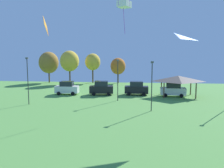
{
  "coord_description": "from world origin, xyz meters",
  "views": [
    {
      "loc": [
        1.68,
        0.0,
        7.38
      ],
      "look_at": [
        0.13,
        15.45,
        5.37
      ],
      "focal_mm": 38.0,
      "sensor_mm": 36.0,
      "label": 1
    }
  ],
  "objects_px": {
    "parked_car_third_from_left": "(136,88)",
    "treeline_tree_1": "(70,61)",
    "kite_flying_5": "(46,26)",
    "treeline_tree_3": "(118,66)",
    "park_pavilion": "(178,79)",
    "light_post_0": "(28,78)",
    "treeline_tree_2": "(93,62)",
    "parked_car_second_from_left": "(101,88)",
    "light_post_1": "(152,83)",
    "parked_car_rightmost_in_row": "(173,90)",
    "treeline_tree_0": "(49,63)",
    "light_post_3": "(118,78)",
    "kite_flying_6": "(173,43)",
    "parked_car_leftmost": "(67,88)"
  },
  "relations": [
    {
      "from": "parked_car_rightmost_in_row",
      "to": "light_post_3",
      "type": "xyz_separation_m",
      "value": [
        -9.18,
        -4.61,
        2.45
      ]
    },
    {
      "from": "treeline_tree_2",
      "to": "treeline_tree_3",
      "type": "bearing_deg",
      "value": 2.05
    },
    {
      "from": "treeline_tree_3",
      "to": "light_post_3",
      "type": "bearing_deg",
      "value": -85.8
    },
    {
      "from": "park_pavilion",
      "to": "treeline_tree_3",
      "type": "height_order",
      "value": "treeline_tree_3"
    },
    {
      "from": "parked_car_second_from_left",
      "to": "treeline_tree_0",
      "type": "bearing_deg",
      "value": 128.49
    },
    {
      "from": "parked_car_second_from_left",
      "to": "parked_car_rightmost_in_row",
      "type": "relative_size",
      "value": 1.0
    },
    {
      "from": "parked_car_third_from_left",
      "to": "treeline_tree_3",
      "type": "xyz_separation_m",
      "value": [
        -4.58,
        16.88,
        3.0
      ]
    },
    {
      "from": "treeline_tree_2",
      "to": "parked_car_third_from_left",
      "type": "bearing_deg",
      "value": -56.69
    },
    {
      "from": "kite_flying_5",
      "to": "treeline_tree_1",
      "type": "height_order",
      "value": "kite_flying_5"
    },
    {
      "from": "light_post_3",
      "to": "treeline_tree_1",
      "type": "xyz_separation_m",
      "value": [
        -13.21,
        19.67,
        1.9
      ]
    },
    {
      "from": "kite_flying_5",
      "to": "parked_car_leftmost",
      "type": "bearing_deg",
      "value": 60.01
    },
    {
      "from": "park_pavilion",
      "to": "treeline_tree_2",
      "type": "height_order",
      "value": "treeline_tree_2"
    },
    {
      "from": "parked_car_second_from_left",
      "to": "light_post_1",
      "type": "relative_size",
      "value": 0.68
    },
    {
      "from": "park_pavilion",
      "to": "light_post_0",
      "type": "relative_size",
      "value": 0.98
    },
    {
      "from": "treeline_tree_1",
      "to": "parked_car_third_from_left",
      "type": "bearing_deg",
      "value": -41.06
    },
    {
      "from": "treeline_tree_0",
      "to": "light_post_1",
      "type": "bearing_deg",
      "value": -49.39
    },
    {
      "from": "parked_car_rightmost_in_row",
      "to": "park_pavilion",
      "type": "bearing_deg",
      "value": 11.86
    },
    {
      "from": "parked_car_leftmost",
      "to": "park_pavilion",
      "type": "xyz_separation_m",
      "value": [
        19.58,
        -0.05,
        1.9
      ]
    },
    {
      "from": "light_post_1",
      "to": "treeline_tree_2",
      "type": "bearing_deg",
      "value": 114.18
    },
    {
      "from": "treeline_tree_3",
      "to": "light_post_0",
      "type": "bearing_deg",
      "value": -112.71
    },
    {
      "from": "park_pavilion",
      "to": "parked_car_second_from_left",
      "type": "bearing_deg",
      "value": 178.76
    },
    {
      "from": "kite_flying_5",
      "to": "parked_car_second_from_left",
      "type": "bearing_deg",
      "value": 25.2
    },
    {
      "from": "park_pavilion",
      "to": "treeline_tree_0",
      "type": "bearing_deg",
      "value": 149.86
    },
    {
      "from": "parked_car_rightmost_in_row",
      "to": "light_post_3",
      "type": "bearing_deg",
      "value": -150.74
    },
    {
      "from": "light_post_3",
      "to": "parked_car_rightmost_in_row",
      "type": "bearing_deg",
      "value": 26.65
    },
    {
      "from": "treeline_tree_1",
      "to": "treeline_tree_3",
      "type": "distance_m",
      "value": 11.97
    },
    {
      "from": "parked_car_third_from_left",
      "to": "treeline_tree_1",
      "type": "height_order",
      "value": "treeline_tree_1"
    },
    {
      "from": "light_post_1",
      "to": "kite_flying_5",
      "type": "bearing_deg",
      "value": 155.92
    },
    {
      "from": "light_post_1",
      "to": "treeline_tree_3",
      "type": "height_order",
      "value": "light_post_1"
    },
    {
      "from": "parked_car_third_from_left",
      "to": "treeline_tree_2",
      "type": "height_order",
      "value": "treeline_tree_2"
    },
    {
      "from": "parked_car_third_from_left",
      "to": "parked_car_rightmost_in_row",
      "type": "bearing_deg",
      "value": -8.57
    },
    {
      "from": "light_post_1",
      "to": "treeline_tree_3",
      "type": "distance_m",
      "value": 29.51
    },
    {
      "from": "kite_flying_6",
      "to": "parked_car_second_from_left",
      "type": "xyz_separation_m",
      "value": [
        -9.88,
        16.35,
        -7.25
      ]
    },
    {
      "from": "parked_car_leftmost",
      "to": "treeline_tree_0",
      "type": "bearing_deg",
      "value": 118.41
    },
    {
      "from": "light_post_1",
      "to": "treeline_tree_1",
      "type": "xyz_separation_m",
      "value": [
        -18.02,
        25.97,
        1.92
      ]
    },
    {
      "from": "kite_flying_5",
      "to": "treeline_tree_3",
      "type": "xyz_separation_m",
      "value": [
        10.05,
        21.41,
        -7.58
      ]
    },
    {
      "from": "park_pavilion",
      "to": "treeline_tree_0",
      "type": "relative_size",
      "value": 0.86
    },
    {
      "from": "parked_car_rightmost_in_row",
      "to": "treeline_tree_1",
      "type": "height_order",
      "value": "treeline_tree_1"
    },
    {
      "from": "parked_car_rightmost_in_row",
      "to": "treeline_tree_2",
      "type": "bearing_deg",
      "value": 136.85
    },
    {
      "from": "parked_car_rightmost_in_row",
      "to": "treeline_tree_0",
      "type": "relative_size",
      "value": 0.56
    },
    {
      "from": "parked_car_leftmost",
      "to": "park_pavilion",
      "type": "relative_size",
      "value": 0.62
    },
    {
      "from": "kite_flying_6",
      "to": "treeline_tree_3",
      "type": "relative_size",
      "value": 0.55
    },
    {
      "from": "parked_car_second_from_left",
      "to": "parked_car_rightmost_in_row",
      "type": "bearing_deg",
      "value": -7.05
    },
    {
      "from": "treeline_tree_0",
      "to": "treeline_tree_2",
      "type": "distance_m",
      "value": 11.2
    },
    {
      "from": "treeline_tree_2",
      "to": "parked_car_leftmost",
      "type": "bearing_deg",
      "value": -95.08
    },
    {
      "from": "treeline_tree_0",
      "to": "treeline_tree_1",
      "type": "distance_m",
      "value": 6.34
    },
    {
      "from": "park_pavilion",
      "to": "treeline_tree_3",
      "type": "bearing_deg",
      "value": 123.32
    },
    {
      "from": "treeline_tree_3",
      "to": "parked_car_third_from_left",
      "type": "bearing_deg",
      "value": -74.81
    },
    {
      "from": "kite_flying_6",
      "to": "kite_flying_5",
      "type": "bearing_deg",
      "value": 145.82
    },
    {
      "from": "light_post_0",
      "to": "light_post_1",
      "type": "height_order",
      "value": "light_post_0"
    }
  ]
}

